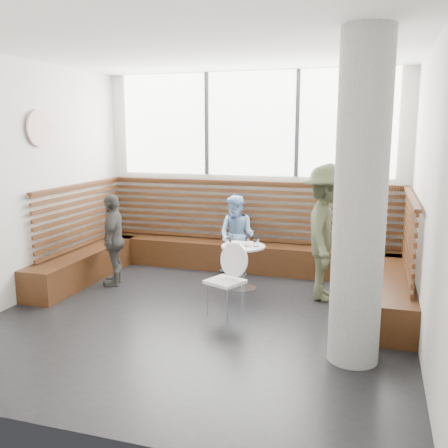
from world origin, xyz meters
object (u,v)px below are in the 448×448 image
(cafe_table, at_px, (243,258))
(child_left, at_px, (114,240))
(child_back, at_px, (237,236))
(concrete_column, at_px, (360,202))
(adult_man, at_px, (327,233))
(cafe_chair, at_px, (227,274))

(cafe_table, relative_size, child_left, 0.48)
(child_back, xyz_separation_m, child_left, (-1.62, -1.01, 0.04))
(concrete_column, height_order, adult_man, concrete_column)
(concrete_column, xyz_separation_m, adult_man, (-0.46, 1.79, -0.68))
(cafe_chair, distance_m, child_back, 1.73)
(cafe_table, bearing_deg, adult_man, -3.66)
(cafe_table, distance_m, adult_man, 1.28)
(concrete_column, relative_size, child_left, 2.35)
(adult_man, xyz_separation_m, child_left, (-3.09, -0.25, -0.24))
(concrete_column, bearing_deg, cafe_chair, 151.58)
(cafe_chair, height_order, child_back, child_back)
(cafe_table, xyz_separation_m, adult_man, (1.19, -0.08, 0.46))
(concrete_column, bearing_deg, child_left, 156.53)
(child_left, bearing_deg, cafe_table, 81.13)
(adult_man, distance_m, child_back, 1.68)
(child_left, bearing_deg, adult_man, 76.02)
(child_left, bearing_deg, cafe_chair, 52.21)
(cafe_chair, xyz_separation_m, child_left, (-1.96, 0.68, 0.16))
(concrete_column, bearing_deg, cafe_table, 131.38)
(cafe_table, height_order, child_back, child_back)
(adult_man, xyz_separation_m, child_back, (-1.47, 0.76, -0.29))
(cafe_table, bearing_deg, child_back, 112.59)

